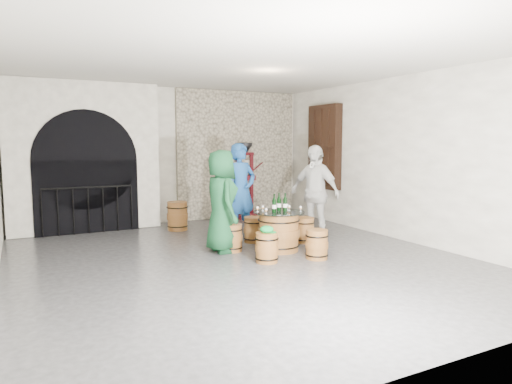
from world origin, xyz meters
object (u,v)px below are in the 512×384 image
barrel_stool_far (253,230)px  wine_bottle_right (279,204)px  wine_bottle_center (285,204)px  side_barrel (177,216)px  barrel_stool_right (305,230)px  corking_press (245,174)px  person_green (221,201)px  barrel_table (279,231)px  person_white (314,193)px  wine_bottle_left (274,205)px  barrel_stool_near_right (317,244)px  barrel_stool_near_left (267,248)px  barrel_stool_left (232,238)px  person_blue (241,191)px

barrel_stool_far → wine_bottle_right: 0.97m
wine_bottle_center → side_barrel: wine_bottle_center is taller
barrel_stool_right → corking_press: corking_press is taller
barrel_stool_far → person_green: bearing=-153.3°
barrel_stool_right → corking_press: bearing=85.9°
person_green → wine_bottle_center: person_green is taller
barrel_stool_far → wine_bottle_right: wine_bottle_right is taller
barrel_table → barrel_stool_right: (0.77, 0.33, -0.11)m
person_white → wine_bottle_left: 1.29m
barrel_table → person_green: bearing=156.5°
person_white → wine_bottle_left: (-1.19, -0.49, -0.10)m
barrel_table → barrel_stool_near_right: barrel_table is taller
barrel_stool_near_left → corking_press: (1.56, 4.00, 0.86)m
barrel_stool_left → person_blue: 1.35m
person_white → corking_press: bearing=161.5°
barrel_table → barrel_stool_right: size_ratio=1.85×
wine_bottle_right → corking_press: 3.47m
barrel_stool_left → barrel_stool_near_right: 1.53m
person_white → person_blue: bearing=-144.7°
person_blue → person_white: bearing=-47.4°
wine_bottle_right → corking_press: size_ratio=0.17×
barrel_stool_near_right → wine_bottle_right: 1.07m
barrel_stool_near_right → person_blue: 2.23m
person_green → corking_press: (1.92, 2.99, 0.21)m
barrel_stool_right → barrel_stool_near_left: 1.63m
person_green → person_white: bearing=-84.7°
wine_bottle_left → wine_bottle_center: (0.24, 0.03, 0.00)m
barrel_stool_left → person_blue: (0.63, 0.95, 0.71)m
barrel_stool_near_left → corking_press: corking_press is taller
barrel_stool_far → wine_bottle_center: size_ratio=1.50×
barrel_stool_near_right → wine_bottle_left: wine_bottle_left is taller
barrel_stool_far → wine_bottle_right: (0.13, -0.76, 0.59)m
barrel_stool_left → wine_bottle_right: wine_bottle_right is taller
corking_press → barrel_table: bearing=-111.3°
wine_bottle_left → corking_press: 3.61m
barrel_stool_right → wine_bottle_center: wine_bottle_center is taller
barrel_table → barrel_stool_near_right: bearing=-71.1°
barrel_stool_far → person_green: 1.15m
barrel_stool_near_right → side_barrel: (-1.29, 3.45, 0.07)m
barrel_stool_far → side_barrel: side_barrel is taller
wine_bottle_center → side_barrel: (-1.14, 2.66, -0.52)m
barrel_table → barrel_stool_far: barrel_table is taller
barrel_stool_far → barrel_stool_near_right: same height
barrel_stool_near_right → wine_bottle_left: 1.03m
wine_bottle_right → wine_bottle_left: bearing=-146.3°
person_green → wine_bottle_right: 1.03m
side_barrel → corking_press: (2.01, 0.74, 0.80)m
barrel_table → barrel_stool_far: 0.84m
person_green → wine_bottle_left: 0.93m
wine_bottle_left → barrel_stool_right: bearing=22.4°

